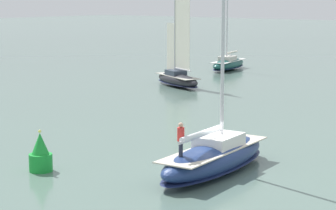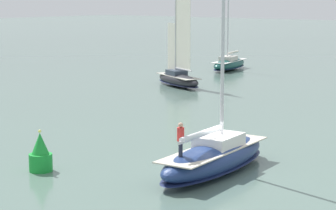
{
  "view_description": "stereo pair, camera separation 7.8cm",
  "coord_description": "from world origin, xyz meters",
  "px_view_note": "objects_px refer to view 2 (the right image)",
  "views": [
    {
      "loc": [
        -26.56,
        -18.19,
        8.83
      ],
      "look_at": [
        0.0,
        3.0,
        3.16
      ],
      "focal_mm": 70.0,
      "sensor_mm": 36.0,
      "label": 1
    },
    {
      "loc": [
        -26.51,
        -18.25,
        8.83
      ],
      "look_at": [
        0.0,
        3.0,
        3.16
      ],
      "focal_mm": 70.0,
      "sensor_mm": 36.0,
      "label": 2
    }
  ],
  "objects_px": {
    "sailboat_moored_mid_channel": "(229,64)",
    "channel_buoy": "(40,155)",
    "sailboat_main": "(215,156)",
    "sailboat_moored_outer_mooring": "(178,78)"
  },
  "relations": [
    {
      "from": "sailboat_main",
      "to": "sailboat_moored_mid_channel",
      "type": "height_order",
      "value": "sailboat_main"
    },
    {
      "from": "sailboat_main",
      "to": "sailboat_moored_outer_mooring",
      "type": "xyz_separation_m",
      "value": [
        24.19,
        21.11,
        0.0
      ]
    },
    {
      "from": "channel_buoy",
      "to": "sailboat_main",
      "type": "bearing_deg",
      "value": -53.06
    },
    {
      "from": "sailboat_main",
      "to": "channel_buoy",
      "type": "xyz_separation_m",
      "value": [
        -5.32,
        7.07,
        0.01
      ]
    },
    {
      "from": "sailboat_moored_mid_channel",
      "to": "sailboat_main",
      "type": "bearing_deg",
      "value": -147.47
    },
    {
      "from": "sailboat_moored_outer_mooring",
      "to": "channel_buoy",
      "type": "bearing_deg",
      "value": -154.55
    },
    {
      "from": "sailboat_moored_mid_channel",
      "to": "sailboat_moored_outer_mooring",
      "type": "xyz_separation_m",
      "value": [
        -15.21,
        -4.01,
        0.09
      ]
    },
    {
      "from": "sailboat_moored_outer_mooring",
      "to": "channel_buoy",
      "type": "distance_m",
      "value": 32.67
    },
    {
      "from": "sailboat_moored_mid_channel",
      "to": "channel_buoy",
      "type": "distance_m",
      "value": 48.22
    },
    {
      "from": "sailboat_moored_mid_channel",
      "to": "channel_buoy",
      "type": "height_order",
      "value": "sailboat_moored_mid_channel"
    }
  ]
}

